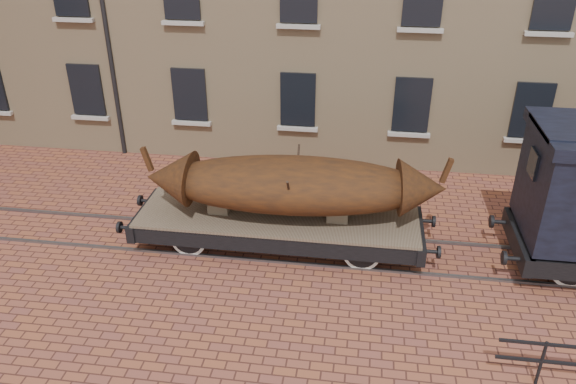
# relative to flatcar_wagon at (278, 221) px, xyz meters

# --- Properties ---
(ground) EXTENTS (90.00, 90.00, 0.00)m
(ground) POSITION_rel_flatcar_wagon_xyz_m (2.36, -0.00, -0.73)
(ground) COLOR brown
(rail_track) EXTENTS (30.00, 1.52, 0.06)m
(rail_track) POSITION_rel_flatcar_wagon_xyz_m (2.36, -0.00, -0.70)
(rail_track) COLOR #59595E
(rail_track) RESTS_ON ground
(flatcar_wagon) EXTENTS (7.76, 2.10, 1.17)m
(flatcar_wagon) POSITION_rel_flatcar_wagon_xyz_m (0.00, 0.00, 0.00)
(flatcar_wagon) COLOR #72624C
(flatcar_wagon) RESTS_ON ground
(iron_boat) EXTENTS (7.27, 2.30, 1.71)m
(iron_boat) POSITION_rel_flatcar_wagon_xyz_m (0.39, -0.00, 1.06)
(iron_boat) COLOR #48240D
(iron_boat) RESTS_ON flatcar_wagon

